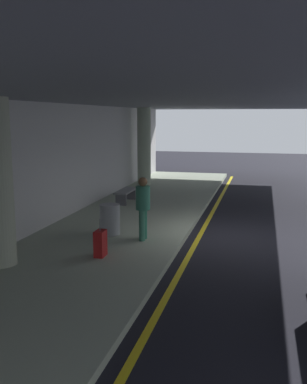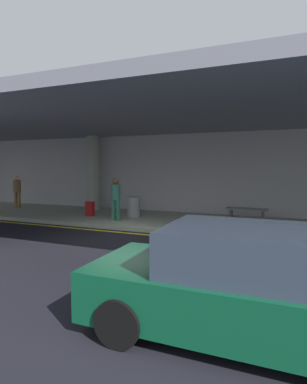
{
  "view_description": "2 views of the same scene",
  "coord_description": "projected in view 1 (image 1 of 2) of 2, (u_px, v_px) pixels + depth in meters",
  "views": [
    {
      "loc": [
        -12.27,
        -0.99,
        3.4
      ],
      "look_at": [
        0.87,
        2.3,
        1.06
      ],
      "focal_mm": 41.15,
      "sensor_mm": 36.0,
      "label": 1
    },
    {
      "loc": [
        4.8,
        -8.84,
        2.31
      ],
      "look_at": [
        0.42,
        1.75,
        1.36
      ],
      "focal_mm": 29.42,
      "sensor_mm": 36.0,
      "label": 2
    }
  ],
  "objects": [
    {
      "name": "support_column_center",
      "position": [
        144.0,
        146.0,
        20.94
      ],
      "size": [
        0.64,
        0.64,
        3.65
      ],
      "primitive_type": "cylinder",
      "color": "#99A68D",
      "rests_on": "sidewalk"
    },
    {
      "name": "ground_plane",
      "position": [
        224.0,
        237.0,
        12.55
      ],
      "size": [
        60.0,
        60.0,
        0.0
      ],
      "primitive_type": "plane",
      "color": "black"
    },
    {
      "name": "trash_bin_steel",
      "position": [
        110.0,
        219.0,
        12.18
      ],
      "size": [
        0.56,
        0.56,
        0.85
      ],
      "primitive_type": "cylinder",
      "color": "gray",
      "rests_on": "sidewalk"
    },
    {
      "name": "ceiling_overhang",
      "position": [
        136.0,
        97.0,
        12.49
      ],
      "size": [
        28.0,
        13.2,
        0.3
      ],
      "primitive_type": "cube",
      "color": "slate",
      "rests_on": "support_column_far_left"
    },
    {
      "name": "bench_metal",
      "position": [
        126.0,
        193.0,
        16.76
      ],
      "size": [
        1.6,
        0.5,
        0.48
      ],
      "color": "slate",
      "rests_on": "sidewalk"
    },
    {
      "name": "lane_stripe_yellow",
      "position": [
        200.0,
        235.0,
        12.71
      ],
      "size": [
        26.0,
        0.14,
        0.01
      ],
      "primitive_type": "cube",
      "color": "yellow",
      "rests_on": "ground"
    },
    {
      "name": "terminal_back_wall",
      "position": [
        50.0,
        166.0,
        13.5
      ],
      "size": [
        26.0,
        0.3,
        3.8
      ],
      "primitive_type": "cube",
      "color": "#B6B4B4",
      "rests_on": "ground"
    },
    {
      "name": "sidewalk",
      "position": [
        121.0,
        228.0,
        13.27
      ],
      "size": [
        26.0,
        4.2,
        0.15
      ],
      "primitive_type": "cube",
      "color": "#9BA590",
      "rests_on": "ground"
    },
    {
      "name": "suitcase_upright_primary",
      "position": [
        100.0,
        243.0,
        10.29
      ],
      "size": [
        0.36,
        0.22,
        0.9
      ],
      "rotation": [
        0.0,
        0.0,
        0.29
      ],
      "color": "maroon",
      "rests_on": "sidewalk"
    },
    {
      "name": "person_waiting_for_ride",
      "position": [
        143.0,
        204.0,
        11.57
      ],
      "size": [
        0.38,
        0.38,
        1.68
      ],
      "rotation": [
        0.0,
        0.0,
        2.42
      ],
      "color": "#316A54",
      "rests_on": "sidewalk"
    }
  ]
}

